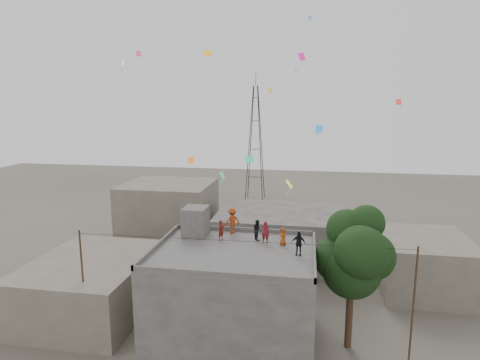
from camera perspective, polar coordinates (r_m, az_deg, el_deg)
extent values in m
plane|color=#4E4940|center=(28.08, -0.81, -21.78)|extent=(140.00, 140.00, 0.00)
cube|color=#484543|center=(26.59, -0.83, -16.31)|extent=(10.00, 8.00, 6.00)
cube|color=#555350|center=(25.36, -0.85, -10.16)|extent=(10.00, 8.00, 0.10)
cube|color=#484543|center=(28.94, 0.58, -7.07)|extent=(10.00, 0.15, 0.30)
cube|color=#484543|center=(21.72, -2.80, -13.27)|extent=(10.00, 0.15, 0.30)
cube|color=#484543|center=(24.91, 10.54, -10.24)|extent=(0.15, 8.00, 0.30)
cube|color=#484543|center=(26.58, -11.47, -8.92)|extent=(0.15, 8.00, 0.30)
cube|color=#484543|center=(28.13, -6.33, -5.85)|extent=(1.60, 1.80, 2.00)
cube|color=#635B4E|center=(32.35, -20.26, -13.86)|extent=(8.00, 10.00, 4.00)
cube|color=#484543|center=(39.43, 5.83, -8.00)|extent=(12.00, 9.00, 5.00)
cube|color=#635B4E|center=(43.41, -10.02, -4.98)|extent=(9.00, 8.00, 7.00)
cube|color=#635B4E|center=(36.97, 24.59, -10.72)|extent=(7.00, 8.00, 4.40)
cylinder|color=black|center=(27.29, 15.25, -18.34)|extent=(0.44, 0.44, 4.00)
cylinder|color=black|center=(26.67, 15.73, -15.22)|extent=(0.64, 0.91, 2.14)
sphere|color=black|center=(25.91, 15.60, -12.12)|extent=(3.60, 3.60, 3.60)
sphere|color=black|center=(26.04, 18.06, -10.25)|extent=(3.00, 3.00, 3.00)
sphere|color=black|center=(26.14, 13.53, -10.87)|extent=(2.80, 2.80, 2.80)
sphere|color=black|center=(24.71, 16.88, -9.83)|extent=(3.20, 3.20, 3.20)
sphere|color=black|center=(25.98, 14.98, -6.86)|extent=(2.60, 2.60, 2.60)
sphere|color=black|center=(25.66, 17.56, -5.82)|extent=(2.20, 2.20, 2.20)
cylinder|color=black|center=(28.22, -21.38, -13.86)|extent=(0.12, 0.12, 7.40)
cylinder|color=black|center=(25.76, 23.39, -16.44)|extent=(0.12, 0.12, 7.40)
cylinder|color=black|center=(23.72, -0.22, -8.69)|extent=(20.00, 0.52, 0.02)
cylinder|color=black|center=(63.42, 1.33, 5.13)|extent=(1.27, 1.27, 18.01)
cylinder|color=black|center=(63.19, 2.86, 5.10)|extent=(1.27, 1.27, 18.01)
cylinder|color=black|center=(64.88, 3.04, 5.24)|extent=(1.27, 1.27, 18.01)
cylinder|color=black|center=(65.09, 1.55, 5.27)|extent=(1.27, 1.27, 18.01)
cube|color=black|center=(64.87, 2.16, 0.44)|extent=(2.36, 0.08, 0.08)
cube|color=black|center=(64.87, 2.16, 0.44)|extent=(0.08, 2.36, 0.08)
cube|color=black|center=(64.23, 2.19, 4.39)|extent=(1.81, 0.08, 0.08)
cube|color=black|center=(64.23, 2.19, 4.39)|extent=(0.08, 1.81, 0.08)
cube|color=black|center=(63.90, 2.21, 8.41)|extent=(1.26, 0.08, 0.08)
cube|color=black|center=(63.90, 2.21, 8.41)|extent=(0.08, 1.26, 0.08)
cube|color=black|center=(63.87, 2.24, 11.63)|extent=(0.82, 0.08, 0.08)
cube|color=black|center=(63.87, 2.24, 11.63)|extent=(0.08, 0.82, 0.08)
cylinder|color=black|center=(63.98, 2.26, 14.14)|extent=(0.08, 0.08, 2.00)
imported|color=maroon|center=(26.58, 3.61, -7.41)|extent=(0.54, 0.37, 1.45)
imported|color=#A84413|center=(26.27, 6.11, -7.97)|extent=(0.68, 0.68, 1.19)
imported|color=black|center=(27.15, 2.49, -7.09)|extent=(0.79, 0.84, 1.38)
imported|color=black|center=(24.70, 8.32, -8.90)|extent=(0.89, 0.44, 1.47)
imported|color=#A03812|center=(28.33, -1.13, -5.83)|extent=(1.36, 1.26, 1.85)
imported|color=maroon|center=(27.12, -2.70, -7.14)|extent=(0.52, 0.59, 1.36)
plane|color=orange|center=(28.45, -7.00, 2.80)|extent=(0.49, 0.30, 0.44)
plane|color=#F12698|center=(31.22, 8.78, 16.93)|extent=(0.60, 0.59, 0.53)
plane|color=gold|center=(37.29, 4.33, 12.58)|extent=(0.45, 0.34, 0.35)
plane|color=#237DC7|center=(24.93, 11.12, 7.11)|extent=(0.16, 0.54, 0.53)
plane|color=white|center=(35.20, -16.29, 15.72)|extent=(0.44, 0.39, 0.47)
plane|color=orange|center=(38.65, 7.95, 15.17)|extent=(0.21, 0.31, 0.32)
plane|color=#32BC71|center=(28.00, 1.41, 2.98)|extent=(0.61, 0.46, 0.48)
plane|color=#E03C34|center=(34.81, 21.64, 10.28)|extent=(0.43, 0.39, 0.45)
plane|color=orange|center=(24.15, -4.61, 17.55)|extent=(0.54, 0.45, 0.36)
plane|color=#4B84E1|center=(40.42, 9.93, 21.81)|extent=(0.33, 0.11, 0.31)
plane|color=#F04B64|center=(31.62, -14.23, 17.02)|extent=(0.35, 0.34, 0.37)
plane|color=#E4F336|center=(23.60, 7.00, -0.56)|extent=(0.42, 0.59, 0.43)
plane|color=#2582D5|center=(29.61, 11.17, 7.15)|extent=(0.47, 0.30, 0.54)
plane|color=#33C16B|center=(26.00, -2.54, 0.69)|extent=(0.29, 0.51, 0.43)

